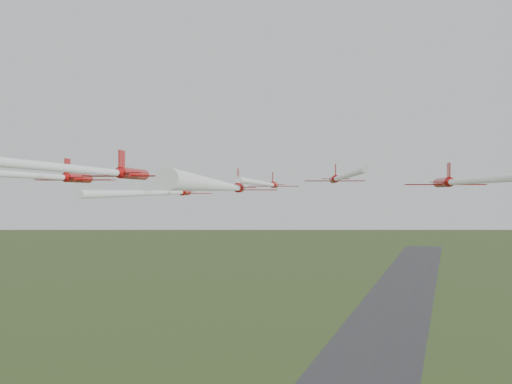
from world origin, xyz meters
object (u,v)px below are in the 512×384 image
(jet_row3_left, at_px, (40,176))
(jet_lead, at_px, (268,184))
(jet_row4_left, at_px, (94,170))
(jet_row3_right, at_px, (468,181))
(jet_row2_right, at_px, (339,178))
(jet_row2_left, at_px, (170,192))
(jet_row3_mid, at_px, (233,187))

(jet_row3_left, bearing_deg, jet_lead, 53.60)
(jet_lead, bearing_deg, jet_row4_left, -105.44)
(jet_row3_left, height_order, jet_row3_right, jet_row3_left)
(jet_row2_right, bearing_deg, jet_row3_left, -150.98)
(jet_row2_left, bearing_deg, jet_lead, 49.03)
(jet_lead, distance_m, jet_row4_left, 42.78)
(jet_lead, height_order, jet_row3_right, jet_row3_right)
(jet_row3_mid, bearing_deg, jet_row3_left, 169.28)
(jet_row2_right, bearing_deg, jet_lead, 123.93)
(jet_lead, relative_size, jet_row3_left, 1.11)
(jet_row2_left, relative_size, jet_row3_mid, 0.92)
(jet_lead, relative_size, jet_row3_right, 0.97)
(jet_row3_left, distance_m, jet_row3_right, 41.37)
(jet_row2_left, relative_size, jet_row2_right, 1.23)
(jet_lead, relative_size, jet_row4_left, 1.14)
(jet_row2_left, height_order, jet_row3_right, jet_row3_right)
(jet_lead, xyz_separation_m, jet_row3_right, (26.76, -25.58, -0.03))
(jet_row2_right, relative_size, jet_row3_left, 0.95)
(jet_row3_left, bearing_deg, jet_row3_right, -2.31)
(jet_row3_mid, relative_size, jet_row4_left, 1.30)
(jet_row2_left, bearing_deg, jet_row3_mid, -65.51)
(jet_lead, bearing_deg, jet_row3_mid, -91.65)
(jet_row2_right, distance_m, jet_row4_left, 34.60)
(jet_row3_mid, distance_m, jet_row3_right, 22.04)
(jet_lead, height_order, jet_row4_left, jet_row4_left)
(jet_row4_left, bearing_deg, jet_row3_right, 18.38)
(jet_row3_right, bearing_deg, jet_lead, 126.89)
(jet_row3_mid, bearing_deg, jet_row2_left, 114.48)
(jet_row2_left, bearing_deg, jet_row3_left, -125.16)
(jet_row3_right, bearing_deg, jet_row4_left, -159.21)
(jet_row3_mid, relative_size, jet_row3_right, 1.10)
(jet_row2_left, relative_size, jet_row3_right, 1.01)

